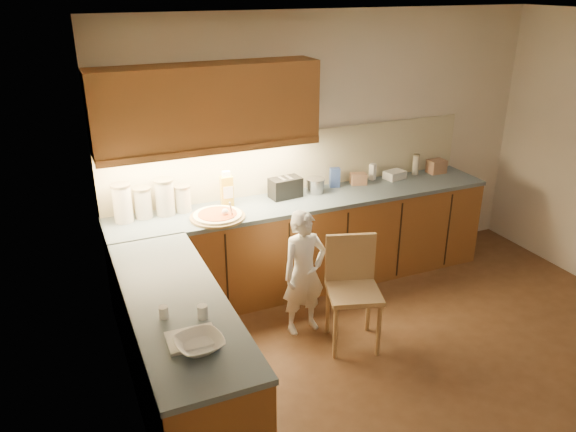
{
  "coord_description": "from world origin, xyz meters",
  "views": [
    {
      "loc": [
        -2.54,
        -2.79,
        2.84
      ],
      "look_at": [
        -0.8,
        1.2,
        1.0
      ],
      "focal_mm": 35.0,
      "sensor_mm": 36.0,
      "label": 1
    }
  ],
  "objects_px": {
    "pizza_on_board": "(218,216)",
    "toaster": "(285,188)",
    "oil_jug": "(227,190)",
    "wooden_chair": "(352,283)",
    "child": "(304,273)"
  },
  "relations": [
    {
      "from": "toaster",
      "to": "child",
      "type": "bearing_deg",
      "value": -108.45
    },
    {
      "from": "pizza_on_board",
      "to": "child",
      "type": "bearing_deg",
      "value": -46.8
    },
    {
      "from": "wooden_chair",
      "to": "child",
      "type": "bearing_deg",
      "value": 153.81
    },
    {
      "from": "pizza_on_board",
      "to": "toaster",
      "type": "height_order",
      "value": "toaster"
    },
    {
      "from": "child",
      "to": "wooden_chair",
      "type": "bearing_deg",
      "value": -48.37
    },
    {
      "from": "wooden_chair",
      "to": "oil_jug",
      "type": "xyz_separation_m",
      "value": [
        -0.69,
        1.14,
        0.53
      ]
    },
    {
      "from": "child",
      "to": "toaster",
      "type": "height_order",
      "value": "toaster"
    },
    {
      "from": "pizza_on_board",
      "to": "oil_jug",
      "type": "distance_m",
      "value": 0.33
    },
    {
      "from": "pizza_on_board",
      "to": "child",
      "type": "distance_m",
      "value": 0.9
    },
    {
      "from": "toaster",
      "to": "wooden_chair",
      "type": "bearing_deg",
      "value": -89.89
    },
    {
      "from": "oil_jug",
      "to": "pizza_on_board",
      "type": "bearing_deg",
      "value": -123.67
    },
    {
      "from": "oil_jug",
      "to": "toaster",
      "type": "relative_size",
      "value": 1.06
    },
    {
      "from": "pizza_on_board",
      "to": "wooden_chair",
      "type": "xyz_separation_m",
      "value": [
        0.86,
        -0.88,
        -0.4
      ]
    },
    {
      "from": "wooden_chair",
      "to": "toaster",
      "type": "bearing_deg",
      "value": 113.48
    },
    {
      "from": "wooden_chair",
      "to": "toaster",
      "type": "height_order",
      "value": "toaster"
    }
  ]
}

